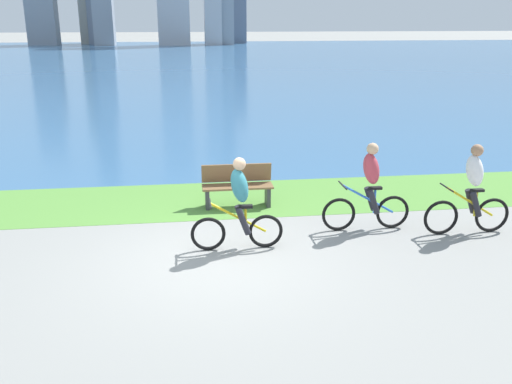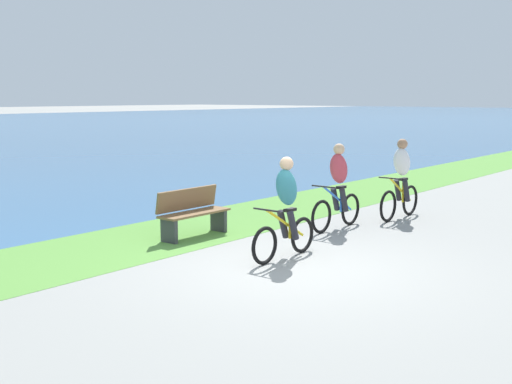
{
  "view_description": "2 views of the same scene",
  "coord_description": "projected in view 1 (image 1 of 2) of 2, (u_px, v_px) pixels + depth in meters",
  "views": [
    {
      "loc": [
        -0.48,
        -8.47,
        3.89
      ],
      "look_at": [
        0.73,
        0.67,
        0.97
      ],
      "focal_mm": 38.84,
      "sensor_mm": 36.0,
      "label": 1
    },
    {
      "loc": [
        -7.73,
        -5.61,
        2.59
      ],
      "look_at": [
        0.12,
        0.86,
        1.08
      ],
      "focal_mm": 45.1,
      "sensor_mm": 36.0,
      "label": 2
    }
  ],
  "objects": [
    {
      "name": "ground_plane",
      "position": [
        218.0,
        261.0,
        9.24
      ],
      "size": [
        300.0,
        300.0,
        0.0
      ],
      "primitive_type": "plane",
      "color": "gray"
    },
    {
      "name": "bench_near_path",
      "position": [
        237.0,
        186.0,
        11.82
      ],
      "size": [
        1.5,
        0.47,
        0.9
      ],
      "color": "brown",
      "rests_on": "ground"
    },
    {
      "name": "cyclist_trailing",
      "position": [
        369.0,
        187.0,
        10.38
      ],
      "size": [
        1.71,
        0.52,
        1.69
      ],
      "color": "black",
      "rests_on": "ground"
    },
    {
      "name": "bay_water_surface",
      "position": [
        186.0,
        60.0,
        52.66
      ],
      "size": [
        300.0,
        82.7,
        0.0
      ],
      "primitive_type": "cube",
      "color": "#386693",
      "rests_on": "ground"
    },
    {
      "name": "cyclist_lead",
      "position": [
        239.0,
        204.0,
        9.49
      ],
      "size": [
        1.62,
        0.52,
        1.65
      ],
      "color": "black",
      "rests_on": "ground"
    },
    {
      "name": "grass_strip_bayside",
      "position": [
        208.0,
        200.0,
        12.33
      ],
      "size": [
        120.0,
        2.64,
        0.01
      ],
      "primitive_type": "cube",
      "color": "#59933D",
      "rests_on": "ground"
    },
    {
      "name": "cyclist_distant_rear",
      "position": [
        471.0,
        190.0,
        10.19
      ],
      "size": [
        1.68,
        0.52,
        1.71
      ],
      "color": "black",
      "rests_on": "ground"
    }
  ]
}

